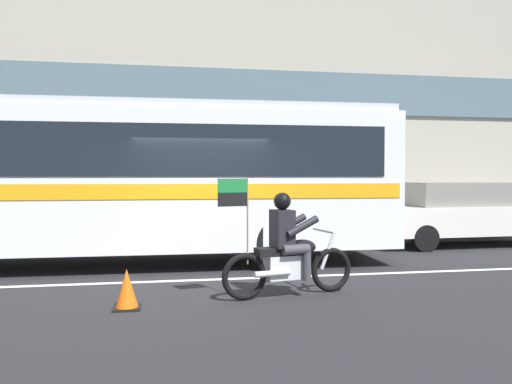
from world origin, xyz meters
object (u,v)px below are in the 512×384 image
at_px(parked_sedan_curbside, 458,213).
at_px(traffic_cone, 127,290).
at_px(transit_bus, 126,172).
at_px(motorcycle_with_rider, 288,252).

relative_size(parked_sedan_curbside, traffic_cone, 8.55).
bearing_deg(transit_bus, traffic_cone, -85.31).
bearing_deg(parked_sedan_curbside, transit_bus, -170.46).
bearing_deg(traffic_cone, motorcycle_with_rider, 7.99).
bearing_deg(motorcycle_with_rider, traffic_cone, -172.01).
bearing_deg(motorcycle_with_rider, parked_sedan_curbside, 38.86).
distance_m(transit_bus, motorcycle_with_rider, 4.28).
bearing_deg(motorcycle_with_rider, transit_bus, 129.70).
height_order(motorcycle_with_rider, traffic_cone, motorcycle_with_rider).
xyz_separation_m(transit_bus, parked_sedan_curbside, (8.26, 1.39, -1.03)).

